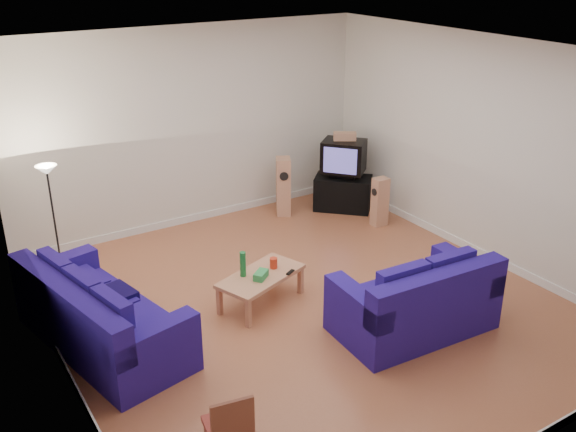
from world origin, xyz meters
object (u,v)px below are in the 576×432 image
television (344,156)px  coffee_table (261,278)px  tv_stand (343,193)px  sofa_loveseat (416,305)px  sofa_three_seat (98,321)px

television → coffee_table: bearing=-94.6°
coffee_table → television: bearing=35.8°
coffee_table → television: size_ratio=1.46×
coffee_table → tv_stand: (2.82, 2.02, -0.07)m
sofa_loveseat → television: bearing=69.5°
sofa_three_seat → sofa_loveseat: bearing=50.5°
sofa_loveseat → tv_stand: (1.57, 3.56, -0.06)m
sofa_loveseat → tv_stand: 3.89m
sofa_three_seat → coffee_table: size_ratio=1.99×
sofa_three_seat → tv_stand: size_ratio=2.65×
sofa_loveseat → television: television is taller
television → sofa_loveseat: bearing=-64.2°
sofa_three_seat → television: 5.25m
sofa_loveseat → tv_stand: sofa_loveseat is taller
television → sofa_three_seat: bearing=-109.5°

